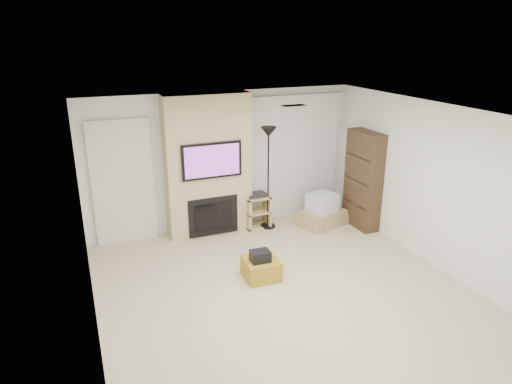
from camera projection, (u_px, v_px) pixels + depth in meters
name	position (u px, v px, depth m)	size (l,w,h in m)	color
floor	(289.00, 297.00, 6.30)	(5.00, 5.50, 0.00)	beige
ceiling	(294.00, 117.00, 5.47)	(5.00, 5.50, 0.00)	white
wall_back	(223.00, 161.00, 8.28)	(5.00, 2.50, 0.00)	white
wall_front	(453.00, 338.00, 3.49)	(5.00, 2.50, 0.00)	white
wall_left	(87.00, 246.00, 4.98)	(5.50, 2.50, 0.00)	white
wall_right	(442.00, 189.00, 6.78)	(5.50, 2.50, 0.00)	white
hvac_vent	(294.00, 106.00, 6.31)	(0.35, 0.18, 0.01)	silver
ottoman	(261.00, 268.00, 6.75)	(0.50, 0.50, 0.30)	#A37D20
black_bag	(260.00, 256.00, 6.63)	(0.28, 0.22, 0.16)	black
fireplace_wall	(208.00, 166.00, 7.98)	(1.50, 0.47, 2.50)	tan
entry_door	(123.00, 183.00, 7.67)	(1.02, 0.11, 2.14)	silver
vertical_blinds	(294.00, 153.00, 8.73)	(1.98, 0.10, 2.37)	silver
floor_lamp	(268.00, 149.00, 8.07)	(0.28, 0.28, 1.90)	black
av_stand	(257.00, 209.00, 8.48)	(0.45, 0.38, 0.66)	tan
box_stack	(322.00, 213.00, 8.63)	(1.05, 0.90, 0.60)	tan
bookshelf	(363.00, 180.00, 8.34)	(0.30, 0.80, 1.80)	#332315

